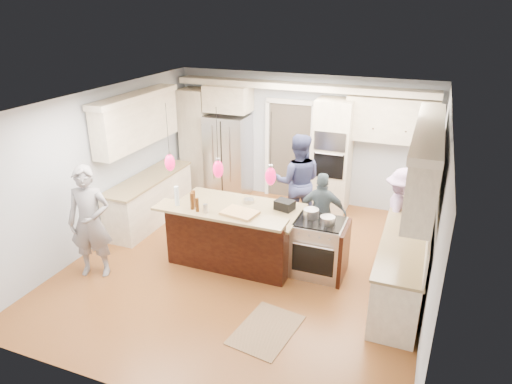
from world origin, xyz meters
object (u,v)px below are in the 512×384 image
at_px(refrigerator, 228,156).
at_px(person_far_left, 298,182).
at_px(kitchen_island, 236,233).
at_px(island_range, 320,248).
at_px(person_bar_end, 90,222).

height_order(refrigerator, person_far_left, person_far_left).
distance_m(kitchen_island, person_far_left, 1.70).
bearing_deg(refrigerator, island_range, -42.59).
bearing_deg(refrigerator, person_bar_end, -98.98).
distance_m(island_range, person_bar_end, 3.58).
relative_size(island_range, person_bar_end, 0.51).
xyz_separation_m(refrigerator, kitchen_island, (1.30, -2.57, -0.41)).
distance_m(refrigerator, kitchen_island, 2.91).
bearing_deg(kitchen_island, person_far_left, 68.69).
height_order(kitchen_island, island_range, kitchen_island).
distance_m(kitchen_island, island_range, 1.41).
xyz_separation_m(refrigerator, person_bar_end, (-0.60, -3.79, 0.00)).
xyz_separation_m(person_bar_end, person_far_left, (2.50, 2.75, 0.02)).
height_order(refrigerator, kitchen_island, refrigerator).
distance_m(island_range, person_far_left, 1.73).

